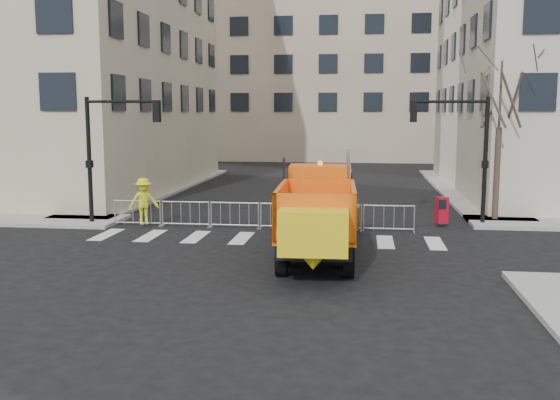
# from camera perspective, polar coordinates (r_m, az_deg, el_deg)

# --- Properties ---
(ground) EXTENTS (120.00, 120.00, 0.00)m
(ground) POSITION_cam_1_polar(r_m,az_deg,el_deg) (18.36, -3.44, -6.96)
(ground) COLOR black
(ground) RESTS_ON ground
(sidewalk_back) EXTENTS (64.00, 5.00, 0.15)m
(sidewalk_back) POSITION_cam_1_polar(r_m,az_deg,el_deg) (26.54, 0.06, -2.14)
(sidewalk_back) COLOR gray
(sidewalk_back) RESTS_ON ground
(building_far) EXTENTS (30.00, 18.00, 24.00)m
(building_far) POSITION_cam_1_polar(r_m,az_deg,el_deg) (69.88, 4.87, 13.87)
(building_far) COLOR tan
(building_far) RESTS_ON ground
(traffic_light_left) EXTENTS (0.18, 0.18, 5.40)m
(traffic_light_left) POSITION_cam_1_polar(r_m,az_deg,el_deg) (27.48, -17.03, 3.37)
(traffic_light_left) COLOR black
(traffic_light_left) RESTS_ON ground
(traffic_light_right) EXTENTS (0.18, 0.18, 5.40)m
(traffic_light_right) POSITION_cam_1_polar(r_m,az_deg,el_deg) (27.46, 18.25, 3.32)
(traffic_light_right) COLOR black
(traffic_light_right) RESTS_ON ground
(crowd_barriers) EXTENTS (12.60, 0.60, 1.10)m
(crowd_barriers) POSITION_cam_1_polar(r_m,az_deg,el_deg) (25.69, -1.86, -1.41)
(crowd_barriers) COLOR #9EA0A5
(crowd_barriers) RESTS_ON ground
(street_tree) EXTENTS (3.00, 3.00, 7.50)m
(street_tree) POSITION_cam_1_polar(r_m,az_deg,el_deg) (28.52, 19.36, 5.54)
(street_tree) COLOR #382B21
(street_tree) RESTS_ON ground
(plow_truck) EXTENTS (2.98, 9.14, 3.52)m
(plow_truck) POSITION_cam_1_polar(r_m,az_deg,el_deg) (20.13, 3.49, -1.09)
(plow_truck) COLOR black
(plow_truck) RESTS_ON ground
(cop_a) EXTENTS (0.72, 0.59, 1.69)m
(cop_a) POSITION_cam_1_polar(r_m,az_deg,el_deg) (24.90, 0.41, -1.02)
(cop_a) COLOR black
(cop_a) RESTS_ON ground
(cop_b) EXTENTS (1.11, 0.96, 1.97)m
(cop_b) POSITION_cam_1_polar(r_m,az_deg,el_deg) (24.81, 1.98, -0.73)
(cop_b) COLOR black
(cop_b) RESTS_ON ground
(cop_c) EXTENTS (0.92, 1.30, 2.05)m
(cop_c) POSITION_cam_1_polar(r_m,az_deg,el_deg) (24.87, 0.54, -0.61)
(cop_c) COLOR black
(cop_c) RESTS_ON ground
(worker) EXTENTS (1.43, 1.27, 1.93)m
(worker) POSITION_cam_1_polar(r_m,az_deg,el_deg) (26.41, -12.35, -0.10)
(worker) COLOR #D1DA19
(worker) RESTS_ON sidewalk_back
(newspaper_box) EXTENTS (0.56, 0.52, 1.10)m
(newspaper_box) POSITION_cam_1_polar(r_m,az_deg,el_deg) (26.95, 14.57, -0.90)
(newspaper_box) COLOR #A00C1C
(newspaper_box) RESTS_ON sidewalk_back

